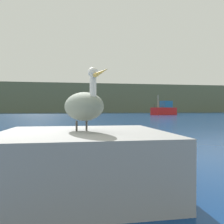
# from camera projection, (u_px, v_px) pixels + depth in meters

# --- Properties ---
(ground_plane) EXTENTS (260.00, 260.00, 0.00)m
(ground_plane) POSITION_uv_depth(u_px,v_px,m) (4.00, 178.00, 3.97)
(ground_plane) COLOR navy
(hillside_backdrop) EXTENTS (140.00, 14.70, 9.24)m
(hillside_backdrop) POSITION_uv_depth(u_px,v_px,m) (71.00, 99.00, 77.26)
(hillside_backdrop) COLOR #5B664C
(hillside_backdrop) RESTS_ON ground
(pier_dock) EXTENTS (2.41, 2.19, 0.87)m
(pier_dock) POSITION_uv_depth(u_px,v_px,m) (83.00, 160.00, 3.41)
(pier_dock) COLOR gray
(pier_dock) RESTS_ON ground
(pelican) EXTENTS (0.78, 1.33, 0.89)m
(pelican) POSITION_uv_depth(u_px,v_px,m) (83.00, 106.00, 3.38)
(pelican) COLOR gray
(pelican) RESTS_ON pier_dock
(fishing_boat_red) EXTENTS (6.17, 4.40, 4.01)m
(fishing_boat_red) POSITION_uv_depth(u_px,v_px,m) (164.00, 110.00, 47.13)
(fishing_boat_red) COLOR red
(fishing_boat_red) RESTS_ON ground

